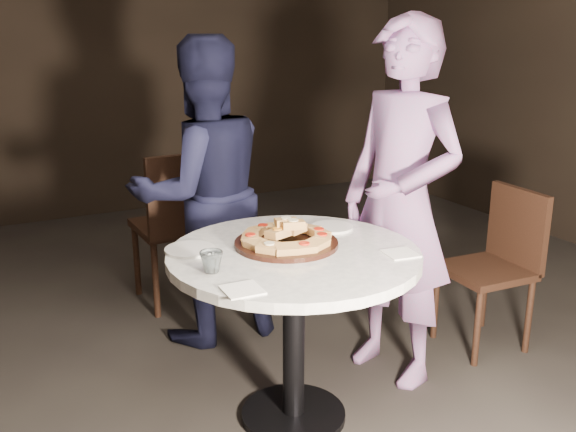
{
  "coord_description": "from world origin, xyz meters",
  "views": [
    {
      "loc": [
        -1.1,
        -2.11,
        1.59
      ],
      "look_at": [
        0.02,
        0.03,
        0.88
      ],
      "focal_mm": 40.0,
      "sensor_mm": 36.0,
      "label": 1
    }
  ],
  "objects_px": {
    "focaccia_pile": "(286,234)",
    "chair_right": "(499,257)",
    "water_glass": "(211,262)",
    "diner_teal": "(400,204)",
    "serving_board": "(286,243)",
    "table": "(294,284)",
    "chair_far": "(179,218)",
    "diner_navy": "(203,194)"
  },
  "relations": [
    {
      "from": "focaccia_pile",
      "to": "diner_teal",
      "type": "xyz_separation_m",
      "value": [
        0.61,
        0.06,
        0.03
      ]
    },
    {
      "from": "water_glass",
      "to": "diner_teal",
      "type": "bearing_deg",
      "value": 11.02
    },
    {
      "from": "table",
      "to": "water_glass",
      "type": "distance_m",
      "value": 0.41
    },
    {
      "from": "table",
      "to": "water_glass",
      "type": "height_order",
      "value": "water_glass"
    },
    {
      "from": "table",
      "to": "chair_right",
      "type": "height_order",
      "value": "chair_right"
    },
    {
      "from": "focaccia_pile",
      "to": "water_glass",
      "type": "relative_size",
      "value": 4.45
    },
    {
      "from": "water_glass",
      "to": "serving_board",
      "type": "bearing_deg",
      "value": 19.77
    },
    {
      "from": "focaccia_pile",
      "to": "serving_board",
      "type": "bearing_deg",
      "value": -114.78
    },
    {
      "from": "diner_teal",
      "to": "chair_right",
      "type": "bearing_deg",
      "value": 75.02
    },
    {
      "from": "chair_right",
      "to": "water_glass",
      "type": "bearing_deg",
      "value": -80.35
    },
    {
      "from": "diner_navy",
      "to": "chair_far",
      "type": "bearing_deg",
      "value": -90.62
    },
    {
      "from": "diner_navy",
      "to": "diner_teal",
      "type": "bearing_deg",
      "value": 129.89
    },
    {
      "from": "focaccia_pile",
      "to": "chair_far",
      "type": "xyz_separation_m",
      "value": [
        -0.04,
        1.25,
        -0.26
      ]
    },
    {
      "from": "diner_teal",
      "to": "focaccia_pile",
      "type": "bearing_deg",
      "value": -99.34
    },
    {
      "from": "focaccia_pile",
      "to": "diner_navy",
      "type": "height_order",
      "value": "diner_navy"
    },
    {
      "from": "focaccia_pile",
      "to": "chair_right",
      "type": "distance_m",
      "value": 1.29
    },
    {
      "from": "chair_right",
      "to": "diner_teal",
      "type": "relative_size",
      "value": 0.49
    },
    {
      "from": "table",
      "to": "diner_navy",
      "type": "bearing_deg",
      "value": 92.59
    },
    {
      "from": "chair_far",
      "to": "diner_navy",
      "type": "height_order",
      "value": "diner_navy"
    },
    {
      "from": "water_glass",
      "to": "focaccia_pile",
      "type": "bearing_deg",
      "value": 19.98
    },
    {
      "from": "serving_board",
      "to": "diner_navy",
      "type": "height_order",
      "value": "diner_navy"
    },
    {
      "from": "water_glass",
      "to": "chair_far",
      "type": "distance_m",
      "value": 1.45
    },
    {
      "from": "table",
      "to": "diner_teal",
      "type": "relative_size",
      "value": 0.8
    },
    {
      "from": "chair_right",
      "to": "diner_teal",
      "type": "xyz_separation_m",
      "value": [
        -0.64,
        0.0,
        0.36
      ]
    },
    {
      "from": "table",
      "to": "diner_teal",
      "type": "height_order",
      "value": "diner_teal"
    },
    {
      "from": "water_glass",
      "to": "chair_right",
      "type": "xyz_separation_m",
      "value": [
        1.61,
        0.19,
        -0.32
      ]
    },
    {
      "from": "water_glass",
      "to": "diner_teal",
      "type": "relative_size",
      "value": 0.05
    },
    {
      "from": "chair_far",
      "to": "diner_teal",
      "type": "height_order",
      "value": "diner_teal"
    },
    {
      "from": "serving_board",
      "to": "water_glass",
      "type": "relative_size",
      "value": 4.97
    },
    {
      "from": "table",
      "to": "chair_far",
      "type": "xyz_separation_m",
      "value": [
        -0.04,
        1.33,
        -0.07
      ]
    },
    {
      "from": "focaccia_pile",
      "to": "diner_teal",
      "type": "relative_size",
      "value": 0.23
    },
    {
      "from": "table",
      "to": "serving_board",
      "type": "height_order",
      "value": "serving_board"
    },
    {
      "from": "table",
      "to": "focaccia_pile",
      "type": "height_order",
      "value": "focaccia_pile"
    },
    {
      "from": "table",
      "to": "chair_far",
      "type": "height_order",
      "value": "chair_far"
    },
    {
      "from": "table",
      "to": "chair_right",
      "type": "relative_size",
      "value": 1.62
    },
    {
      "from": "water_glass",
      "to": "chair_right",
      "type": "distance_m",
      "value": 1.66
    },
    {
      "from": "serving_board",
      "to": "table",
      "type": "bearing_deg",
      "value": -93.01
    },
    {
      "from": "serving_board",
      "to": "chair_right",
      "type": "xyz_separation_m",
      "value": [
        1.24,
        0.05,
        -0.29
      ]
    },
    {
      "from": "chair_far",
      "to": "chair_right",
      "type": "relative_size",
      "value": 1.14
    },
    {
      "from": "serving_board",
      "to": "chair_far",
      "type": "distance_m",
      "value": 1.27
    },
    {
      "from": "serving_board",
      "to": "focaccia_pile",
      "type": "relative_size",
      "value": 1.12
    },
    {
      "from": "water_glass",
      "to": "diner_teal",
      "type": "height_order",
      "value": "diner_teal"
    }
  ]
}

